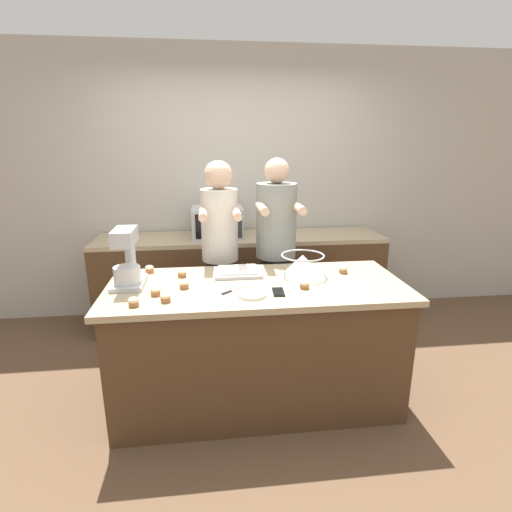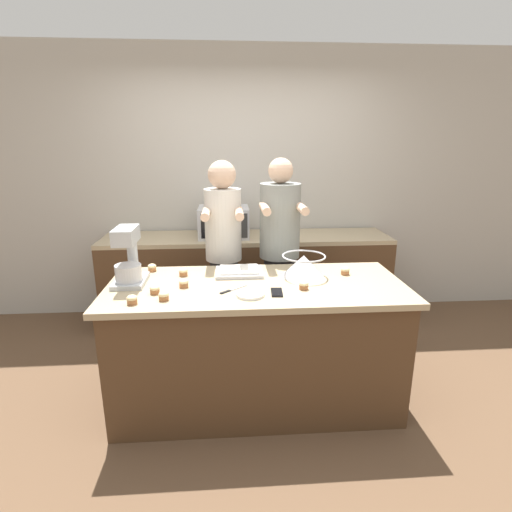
{
  "view_description": "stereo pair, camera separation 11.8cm",
  "coord_description": "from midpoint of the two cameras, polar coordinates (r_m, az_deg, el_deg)",
  "views": [
    {
      "loc": [
        -0.3,
        -2.49,
        1.8
      ],
      "look_at": [
        0.0,
        0.04,
        1.06
      ],
      "focal_mm": 28.0,
      "sensor_mm": 36.0,
      "label": 1
    },
    {
      "loc": [
        -0.18,
        -2.5,
        1.8
      ],
      "look_at": [
        0.0,
        0.04,
        1.06
      ],
      "focal_mm": 28.0,
      "sensor_mm": 36.0,
      "label": 2
    }
  ],
  "objects": [
    {
      "name": "knife",
      "position": [
        2.55,
        -4.64,
        -4.9
      ],
      "size": [
        0.18,
        0.16,
        0.01
      ],
      "color": "#BCBCC1",
      "rests_on": "island_counter"
    },
    {
      "name": "back_counter",
      "position": [
        4.05,
        -2.98,
        -3.33
      ],
      "size": [
        2.8,
        0.6,
        0.9
      ],
      "color": "#4C331E",
      "rests_on": "ground_plane"
    },
    {
      "name": "mixing_bowl",
      "position": [
        2.81,
        5.47,
        -1.21
      ],
      "size": [
        0.3,
        0.3,
        0.15
      ],
      "color": "#BCBCC1",
      "rests_on": "island_counter"
    },
    {
      "name": "cupcake_7",
      "position": [
        2.92,
        11.23,
        -1.91
      ],
      "size": [
        0.06,
        0.06,
        0.06
      ],
      "color": "#9E6038",
      "rests_on": "island_counter"
    },
    {
      "name": "person_right",
      "position": [
        3.31,
        1.82,
        0.07
      ],
      "size": [
        0.34,
        0.5,
        1.67
      ],
      "color": "#232328",
      "rests_on": "ground_plane"
    },
    {
      "name": "cupcake_0",
      "position": [
        2.99,
        -16.08,
        -1.8
      ],
      "size": [
        0.06,
        0.06,
        0.06
      ],
      "color": "#9E6038",
      "rests_on": "island_counter"
    },
    {
      "name": "cell_phone",
      "position": [
        2.51,
        1.85,
        -5.16
      ],
      "size": [
        0.08,
        0.15,
        0.01
      ],
      "color": "black",
      "rests_on": "island_counter"
    },
    {
      "name": "cupcake_1",
      "position": [
        2.43,
        -14.19,
        -5.78
      ],
      "size": [
        0.06,
        0.06,
        0.06
      ],
      "color": "#9E6038",
      "rests_on": "island_counter"
    },
    {
      "name": "cupcake_2",
      "position": [
        2.42,
        -18.45,
        -6.23
      ],
      "size": [
        0.06,
        0.06,
        0.06
      ],
      "color": "#9E6038",
      "rests_on": "island_counter"
    },
    {
      "name": "back_wall",
      "position": [
        4.2,
        -3.49,
        9.96
      ],
      "size": [
        10.0,
        0.06,
        2.7
      ],
      "color": "#B2ADA3",
      "rests_on": "ground_plane"
    },
    {
      "name": "cupcake_6",
      "position": [
        2.58,
        5.65,
        -4.06
      ],
      "size": [
        0.06,
        0.06,
        0.06
      ],
      "color": "#9E6038",
      "rests_on": "island_counter"
    },
    {
      "name": "stand_mixer",
      "position": [
        2.73,
        -19.13,
        -0.68
      ],
      "size": [
        0.2,
        0.3,
        0.38
      ],
      "color": "#B2B7BC",
      "rests_on": "island_counter"
    },
    {
      "name": "microwave_oven",
      "position": [
        3.89,
        -6.39,
        4.82
      ],
      "size": [
        0.48,
        0.4,
        0.29
      ],
      "color": "#B7B7BC",
      "rests_on": "back_counter"
    },
    {
      "name": "island_counter",
      "position": [
        2.85,
        -1.12,
        -12.31
      ],
      "size": [
        1.98,
        0.84,
        0.88
      ],
      "color": "#4C331E",
      "rests_on": "ground_plane"
    },
    {
      "name": "small_plate",
      "position": [
        2.46,
        -1.95,
        -5.51
      ],
      "size": [
        0.17,
        0.17,
        0.02
      ],
      "color": "white",
      "rests_on": "island_counter"
    },
    {
      "name": "cupcake_5",
      "position": [
        2.62,
        -11.52,
        -4.0
      ],
      "size": [
        0.06,
        0.06,
        0.06
      ],
      "color": "#9E6038",
      "rests_on": "island_counter"
    },
    {
      "name": "person_left",
      "position": [
        3.27,
        -6.15,
        -0.04
      ],
      "size": [
        0.31,
        0.49,
        1.66
      ],
      "color": "#232328",
      "rests_on": "ground_plane"
    },
    {
      "name": "ground_plane",
      "position": [
        3.08,
        -1.07,
        -19.58
      ],
      "size": [
        16.0,
        16.0,
        0.0
      ],
      "primitive_type": "plane",
      "color": "brown"
    },
    {
      "name": "cupcake_4",
      "position": [
        2.84,
        -11.7,
        -2.41
      ],
      "size": [
        0.06,
        0.06,
        0.06
      ],
      "color": "#9E6038",
      "rests_on": "island_counter"
    },
    {
      "name": "baking_tray",
      "position": [
        2.85,
        -3.76,
        -2.24
      ],
      "size": [
        0.33,
        0.26,
        0.04
      ],
      "color": "#BCBCC1",
      "rests_on": "island_counter"
    },
    {
      "name": "cupcake_3",
      "position": [
        2.55,
        -15.48,
        -4.89
      ],
      "size": [
        0.06,
        0.06,
        0.06
      ],
      "color": "#9E6038",
      "rests_on": "island_counter"
    }
  ]
}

